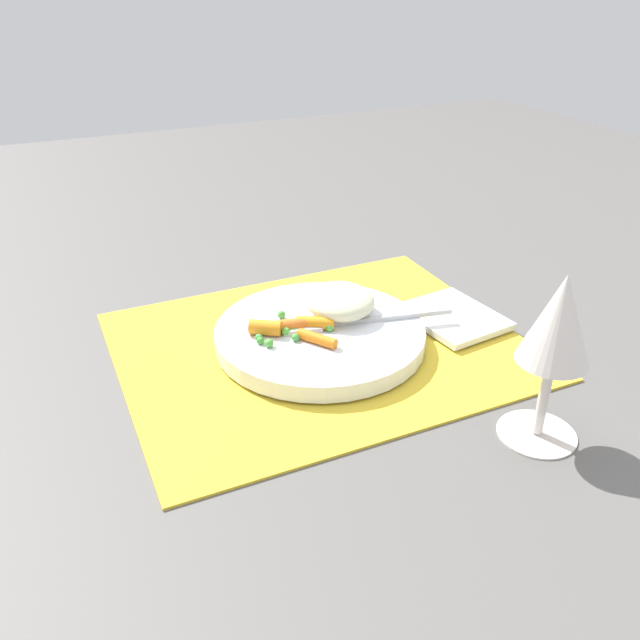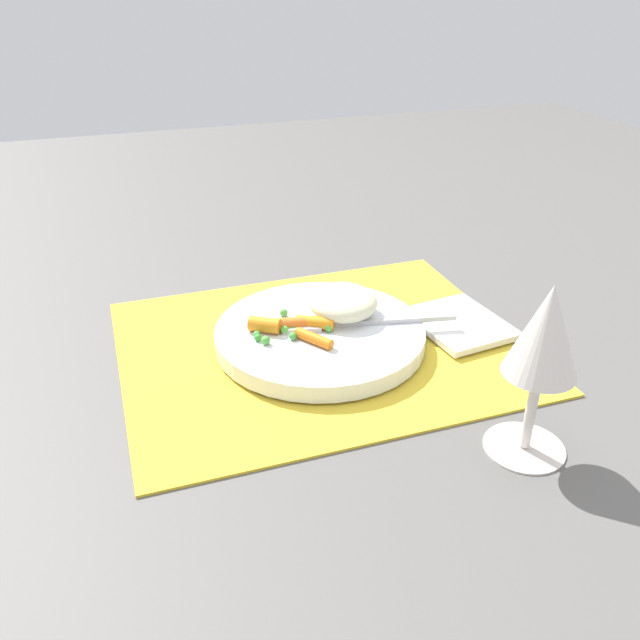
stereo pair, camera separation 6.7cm
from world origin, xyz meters
name	(u,v)px [view 2 (the right image)]	position (x,y,z in m)	size (l,w,h in m)	color
ground_plane	(320,347)	(0.00, 0.00, 0.00)	(2.40, 2.40, 0.00)	#565451
placemat	(320,344)	(0.00, 0.00, 0.00)	(0.46, 0.37, 0.01)	gold
plate	(320,335)	(0.00, 0.00, 0.02)	(0.24, 0.24, 0.02)	white
rice_mound	(343,302)	(-0.04, -0.02, 0.04)	(0.08, 0.09, 0.03)	beige
carrot_portion	(294,326)	(0.03, 0.00, 0.03)	(0.10, 0.08, 0.02)	orange
pea_scatter	(288,329)	(0.04, 0.00, 0.03)	(0.09, 0.07, 0.01)	green
fork	(351,323)	(-0.04, 0.01, 0.03)	(0.21, 0.05, 0.01)	beige
wine_glass	(545,339)	(-0.12, 0.24, 0.12)	(0.08, 0.08, 0.17)	silver
napkin	(459,323)	(-0.17, 0.02, 0.01)	(0.10, 0.12, 0.01)	white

